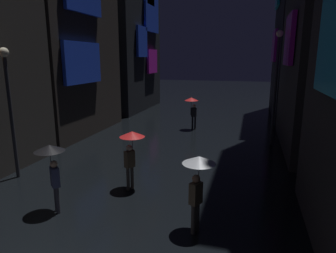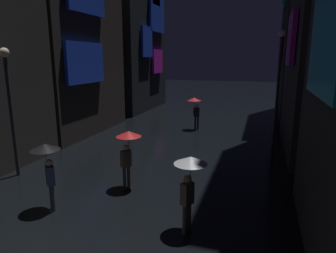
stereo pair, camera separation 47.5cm
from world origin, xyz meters
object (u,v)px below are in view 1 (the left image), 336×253
(streetlamp_left_near, at_px, (9,98))
(pedestrian_near_crossing_red, at_px, (192,104))
(pedestrian_foreground_left_red, at_px, (131,144))
(pedestrian_far_right_clear, at_px, (198,173))
(pedestrian_midstreet_centre_black, at_px, (51,160))
(streetlamp_right_far, at_px, (276,76))

(streetlamp_left_near, bearing_deg, pedestrian_near_crossing_red, 63.11)
(pedestrian_foreground_left_red, distance_m, streetlamp_left_near, 5.04)
(pedestrian_far_right_clear, distance_m, streetlamp_left_near, 7.92)
(pedestrian_midstreet_centre_black, xyz_separation_m, streetlamp_right_far, (6.87, 9.54, 2.06))
(pedestrian_near_crossing_red, bearing_deg, streetlamp_left_near, -116.89)
(pedestrian_near_crossing_red, bearing_deg, pedestrian_foreground_left_red, -91.66)
(pedestrian_near_crossing_red, relative_size, pedestrian_far_right_clear, 1.00)
(pedestrian_far_right_clear, distance_m, streetlamp_right_far, 9.96)
(pedestrian_foreground_left_red, bearing_deg, pedestrian_far_right_clear, -37.09)
(pedestrian_near_crossing_red, xyz_separation_m, streetlamp_right_far, (4.92, -2.42, 2.06))
(pedestrian_far_right_clear, height_order, streetlamp_right_far, streetlamp_right_far)
(pedestrian_near_crossing_red, bearing_deg, streetlamp_right_far, -26.21)
(pedestrian_midstreet_centre_black, distance_m, streetlamp_right_far, 11.94)
(streetlamp_left_near, height_order, streetlamp_right_far, streetlamp_right_far)
(streetlamp_right_far, bearing_deg, pedestrian_near_crossing_red, 153.79)
(pedestrian_far_right_clear, height_order, streetlamp_left_near, streetlamp_left_near)
(pedestrian_foreground_left_red, height_order, streetlamp_right_far, streetlamp_right_far)
(pedestrian_midstreet_centre_black, xyz_separation_m, pedestrian_far_right_clear, (4.43, 0.11, 0.00))
(streetlamp_left_near, xyz_separation_m, streetlamp_right_far, (10.00, 7.60, 0.55))
(pedestrian_far_right_clear, bearing_deg, pedestrian_near_crossing_red, 101.79)
(pedestrian_midstreet_centre_black, xyz_separation_m, streetlamp_left_near, (-3.13, 1.94, 1.51))
(pedestrian_foreground_left_red, relative_size, streetlamp_left_near, 0.42)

